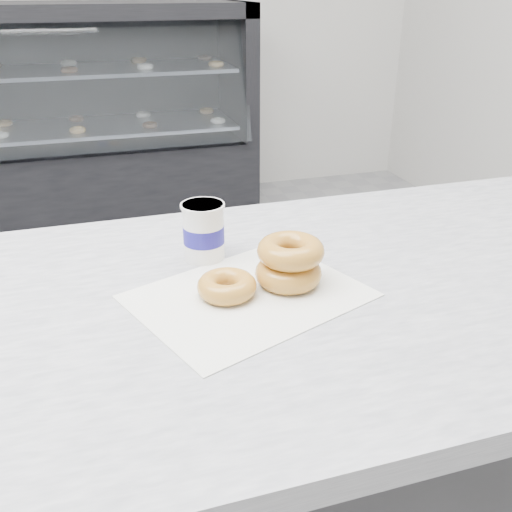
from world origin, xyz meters
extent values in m
plane|color=gray|center=(0.00, 0.00, 0.00)|extent=(5.00, 5.00, 0.00)
cube|color=black|center=(0.00, 2.10, 0.25)|extent=(2.40, 0.70, 0.50)
cube|color=black|center=(0.00, 2.10, 1.21)|extent=(2.40, 0.70, 0.08)
cube|color=black|center=(0.00, 2.42, 0.88)|extent=(2.40, 0.06, 0.75)
cube|color=black|center=(1.16, 2.10, 0.88)|extent=(0.08, 0.70, 0.75)
cube|color=white|center=(0.00, 1.79, 0.88)|extent=(2.28, 0.16, 0.70)
cube|color=silver|center=(0.00, 2.10, 0.58)|extent=(2.20, 0.55, 0.02)
cube|color=silver|center=(0.00, 2.10, 0.90)|extent=(2.20, 0.55, 0.02)
cube|color=silver|center=(0.43, -0.61, 0.90)|extent=(0.41, 0.36, 0.00)
torus|color=#CF8539|center=(0.40, -0.60, 0.92)|extent=(0.11, 0.11, 0.03)
torus|color=#CF8539|center=(0.50, -0.59, 0.92)|extent=(0.11, 0.11, 0.04)
torus|color=#CF8539|center=(0.51, -0.59, 0.96)|extent=(0.15, 0.15, 0.04)
cylinder|color=white|center=(0.39, -0.45, 0.95)|extent=(0.09, 0.09, 0.10)
cylinder|color=white|center=(0.39, -0.45, 1.00)|extent=(0.08, 0.08, 0.01)
cylinder|color=navy|center=(0.39, -0.45, 0.95)|extent=(0.09, 0.09, 0.03)
camera|label=1|loc=(0.21, -1.35, 1.34)|focal=40.00mm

